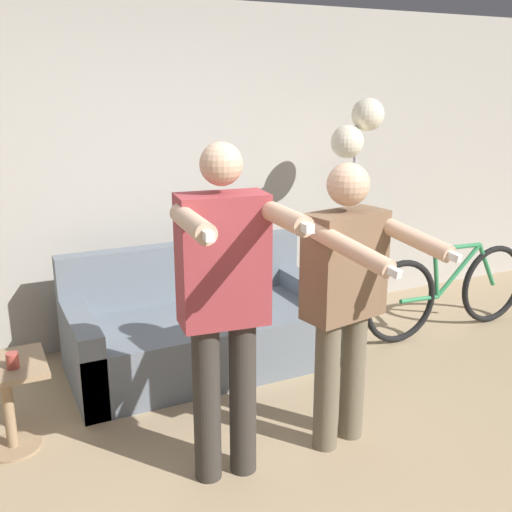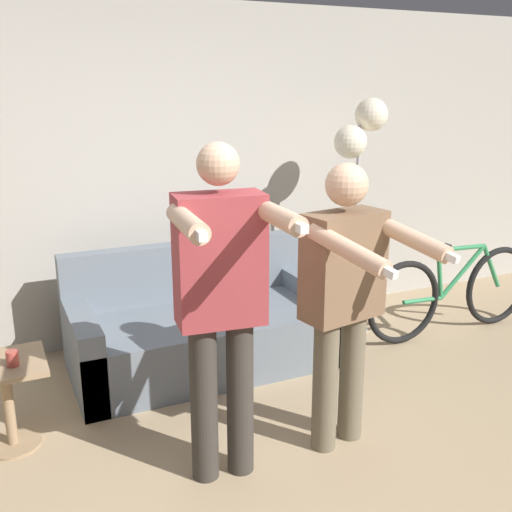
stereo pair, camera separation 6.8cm
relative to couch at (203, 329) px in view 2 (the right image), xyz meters
name	(u,v)px [view 2 (the right image)]	position (x,y,z in m)	size (l,w,h in m)	color
wall_back	(151,176)	(-0.15, 0.70, 1.03)	(10.00, 0.05, 2.60)	#B7B2A8
couch	(203,329)	(0.00, 0.00, 0.00)	(1.88, 0.90, 0.84)	slate
person_left	(221,296)	(-0.35, -1.29, 0.73)	(0.55, 0.72, 1.73)	#38332D
person_right	(345,290)	(0.36, -1.29, 0.66)	(0.59, 0.73, 1.60)	#6B604C
cat	(248,225)	(0.51, 0.34, 0.66)	(0.46, 0.14, 0.19)	#B7AD9E
floor_lamp	(360,143)	(1.35, 0.08, 1.28)	(0.43, 0.29, 1.89)	#B2B2B7
side_table	(6,387)	(-1.34, -0.54, 0.10)	(0.44, 0.44, 0.52)	#A38460
cup	(12,358)	(-1.30, -0.60, 0.29)	(0.07, 0.07, 0.09)	#B7473D
bicycle	(453,292)	(2.05, -0.31, 0.09)	(1.67, 0.07, 0.77)	black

